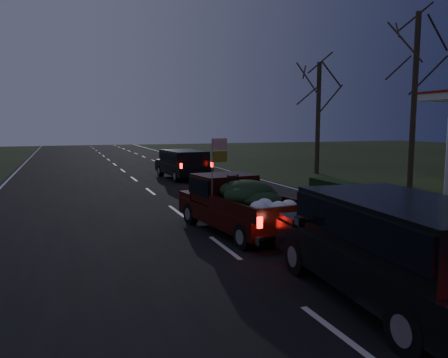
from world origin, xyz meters
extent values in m
plane|color=black|center=(0.00, 0.00, 0.00)|extent=(120.00, 120.00, 0.00)
cube|color=black|center=(0.00, 0.00, 0.01)|extent=(14.00, 120.00, 0.02)
cube|color=black|center=(7.80, 3.00, 0.30)|extent=(1.00, 10.00, 0.60)
cylinder|color=black|center=(12.50, 7.00, 4.25)|extent=(0.28, 0.28, 8.50)
cylinder|color=black|center=(11.50, 14.00, 3.50)|extent=(0.28, 0.28, 7.00)
cube|color=#330A06|center=(0.94, 1.48, 0.54)|extent=(2.41, 4.69, 0.49)
cube|color=#330A06|center=(0.82, 2.28, 1.21)|extent=(1.84, 1.65, 0.81)
cube|color=black|center=(0.82, 2.28, 1.30)|extent=(1.92, 1.58, 0.49)
cube|color=#330A06|center=(1.10, 0.32, 0.81)|extent=(2.00, 2.72, 0.05)
ellipsoid|color=black|center=(1.08, 0.77, 1.21)|extent=(1.65, 1.80, 0.54)
cylinder|color=gray|center=(0.14, 1.37, 1.84)|extent=(0.03, 0.03, 1.79)
cube|color=red|center=(0.38, 1.40, 2.58)|extent=(0.46, 0.08, 0.30)
cube|color=gold|center=(0.38, 1.40, 2.22)|extent=(0.46, 0.08, 0.30)
cube|color=black|center=(2.71, 14.41, 0.60)|extent=(2.31, 4.81, 0.58)
cube|color=black|center=(2.73, 14.16, 1.27)|extent=(2.09, 3.54, 0.78)
cube|color=black|center=(2.73, 14.16, 1.34)|extent=(2.18, 3.45, 0.47)
cube|color=black|center=(1.61, -4.16, 0.68)|extent=(2.59, 5.44, 0.66)
cube|color=black|center=(1.58, -4.44, 1.43)|extent=(2.35, 4.00, 0.88)
cube|color=black|center=(1.58, -4.44, 1.52)|extent=(2.46, 3.90, 0.53)
cube|color=black|center=(0.40, -3.02, 1.30)|extent=(0.13, 0.25, 0.18)
camera|label=1|loc=(-3.73, -10.12, 3.11)|focal=35.00mm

